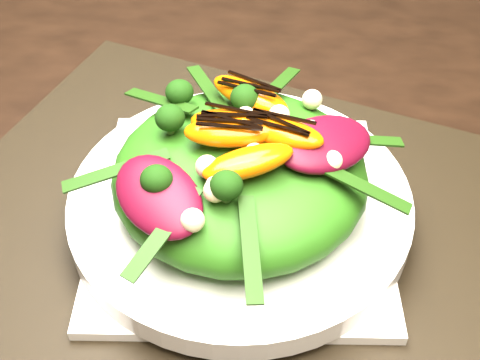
# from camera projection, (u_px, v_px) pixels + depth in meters

# --- Properties ---
(dining_table) EXTENTS (1.60, 0.90, 0.75)m
(dining_table) POSITION_uv_depth(u_px,v_px,m) (416.00, 223.00, 0.56)
(dining_table) COLOR black
(dining_table) RESTS_ON floor
(placemat) EXTENTS (0.58, 0.50, 0.00)m
(placemat) POSITION_uv_depth(u_px,v_px,m) (240.00, 220.00, 0.53)
(placemat) COLOR black
(placemat) RESTS_ON dining_table
(plate_base) EXTENTS (0.26, 0.26, 0.01)m
(plate_base) POSITION_uv_depth(u_px,v_px,m) (240.00, 214.00, 0.53)
(plate_base) COLOR white
(plate_base) RESTS_ON placemat
(salad_bowl) EXTENTS (0.36, 0.36, 0.02)m
(salad_bowl) POSITION_uv_depth(u_px,v_px,m) (240.00, 202.00, 0.52)
(salad_bowl) COLOR silver
(salad_bowl) RESTS_ON plate_base
(lettuce_mound) EXTENTS (0.25, 0.25, 0.07)m
(lettuce_mound) POSITION_uv_depth(u_px,v_px,m) (240.00, 174.00, 0.50)
(lettuce_mound) COLOR #2A6112
(lettuce_mound) RESTS_ON salad_bowl
(radicchio_leaf) EXTENTS (0.09, 0.09, 0.02)m
(radicchio_leaf) POSITION_uv_depth(u_px,v_px,m) (325.00, 144.00, 0.47)
(radicchio_leaf) COLOR #470716
(radicchio_leaf) RESTS_ON lettuce_mound
(orange_segment) EXTENTS (0.07, 0.04, 0.02)m
(orange_segment) POSITION_uv_depth(u_px,v_px,m) (249.00, 108.00, 0.49)
(orange_segment) COLOR #D55203
(orange_segment) RESTS_ON lettuce_mound
(broccoli_floret) EXTENTS (0.04, 0.04, 0.03)m
(broccoli_floret) POSITION_uv_depth(u_px,v_px,m) (147.00, 113.00, 0.49)
(broccoli_floret) COLOR #113509
(broccoli_floret) RESTS_ON lettuce_mound
(macadamia_nut) EXTENTS (0.02, 0.02, 0.02)m
(macadamia_nut) POSITION_uv_depth(u_px,v_px,m) (262.00, 169.00, 0.44)
(macadamia_nut) COLOR beige
(macadamia_nut) RESTS_ON lettuce_mound
(balsamic_drizzle) EXTENTS (0.04, 0.01, 0.00)m
(balsamic_drizzle) POSITION_uv_depth(u_px,v_px,m) (249.00, 98.00, 0.48)
(balsamic_drizzle) COLOR black
(balsamic_drizzle) RESTS_ON orange_segment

